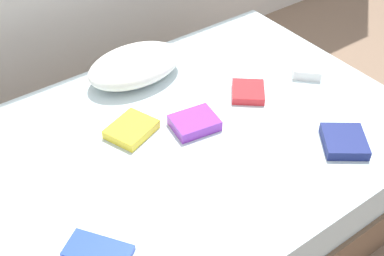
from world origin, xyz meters
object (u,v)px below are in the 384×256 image
(textbook_white, at_px, (307,68))
(textbook_purple, at_px, (194,123))
(textbook_navy, at_px, (344,141))
(textbook_yellow, at_px, (131,129))
(pillow, at_px, (135,65))
(textbook_blue, at_px, (98,252))
(bed, at_px, (198,169))
(textbook_red, at_px, (248,92))

(textbook_white, xyz_separation_m, textbook_purple, (-0.75, -0.01, -0.00))
(textbook_navy, bearing_deg, textbook_yellow, 85.74)
(pillow, distance_m, textbook_purple, 0.50)
(textbook_white, xyz_separation_m, textbook_navy, (-0.29, -0.50, -0.00))
(pillow, relative_size, textbook_blue, 2.16)
(textbook_white, relative_size, textbook_purple, 0.86)
(bed, height_order, textbook_yellow, textbook_yellow)
(textbook_purple, relative_size, textbook_blue, 0.86)
(textbook_red, relative_size, textbook_blue, 0.72)
(textbook_red, bearing_deg, textbook_purple, 135.96)
(pillow, bearing_deg, textbook_navy, -64.19)
(textbook_white, height_order, textbook_yellow, textbook_white)
(textbook_yellow, bearing_deg, bed, -53.33)
(textbook_yellow, relative_size, textbook_purple, 1.01)
(textbook_purple, bearing_deg, textbook_blue, -143.53)
(pillow, height_order, textbook_red, pillow)
(textbook_purple, xyz_separation_m, textbook_red, (0.37, 0.04, -0.01))
(pillow, distance_m, textbook_navy, 1.10)
(textbook_white, relative_size, textbook_navy, 0.87)
(textbook_purple, distance_m, textbook_blue, 0.77)
(textbook_yellow, distance_m, textbook_navy, 0.95)
(textbook_navy, relative_size, textbook_blue, 0.85)
(textbook_purple, bearing_deg, bed, -73.50)
(pillow, height_order, textbook_navy, pillow)
(textbook_navy, relative_size, textbook_red, 1.18)
(textbook_white, height_order, textbook_navy, textbook_white)
(textbook_white, bearing_deg, textbook_yellow, 128.00)
(textbook_navy, distance_m, textbook_red, 0.54)
(textbook_yellow, xyz_separation_m, textbook_blue, (-0.43, -0.49, -0.01))
(textbook_navy, xyz_separation_m, textbook_red, (-0.10, 0.53, -0.00))
(textbook_white, distance_m, textbook_red, 0.39)
(bed, bearing_deg, textbook_purple, 97.59)
(textbook_white, xyz_separation_m, textbook_red, (-0.39, 0.03, -0.01))
(bed, distance_m, textbook_yellow, 0.41)
(textbook_navy, bearing_deg, bed, 81.97)
(textbook_white, height_order, textbook_blue, textbook_white)
(textbook_white, bearing_deg, textbook_purple, 135.96)
(textbook_white, bearing_deg, textbook_navy, -164.63)
(textbook_yellow, height_order, textbook_red, textbook_yellow)
(bed, relative_size, textbook_purple, 9.78)
(pillow, bearing_deg, textbook_red, -50.57)
(bed, xyz_separation_m, textbook_yellow, (-0.26, 0.17, 0.27))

